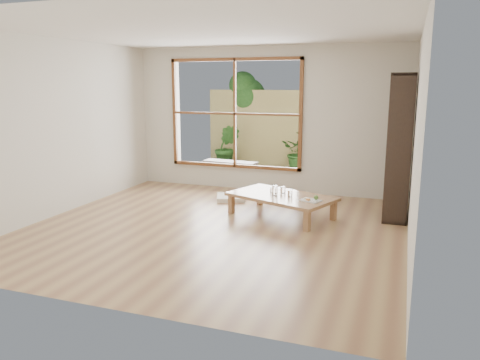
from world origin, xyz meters
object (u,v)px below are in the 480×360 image
Objects in this scene: bookshelf at (400,147)px; garden_bench at (230,164)px; low_table at (281,198)px; food_tray at (312,200)px.

garden_bench is (-3.29, 1.73, -0.73)m from bookshelf.
bookshelf is (1.60, 0.59, 0.75)m from low_table.
low_table is 0.82× the size of bookshelf.
bookshelf is 1.53m from food_tray.
garden_bench is (-2.19, 2.53, -0.03)m from food_tray.
bookshelf reaches higher than low_table.
garden_bench is (-1.69, 2.32, 0.03)m from low_table.
food_tray reaches higher than low_table.
bookshelf reaches higher than food_tray.
bookshelf is at bearing -22.46° from garden_bench.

